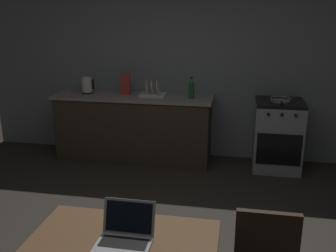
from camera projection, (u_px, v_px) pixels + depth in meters
The scene contains 9 objects.
back_wall at pixel (205, 62), 5.31m from camera, with size 6.40×0.10×2.67m, color gray.
kitchen_counter at pixel (134, 127), 5.39m from camera, with size 2.16×0.64×0.91m.
stove_oven at pixel (277, 135), 5.05m from camera, with size 0.60×0.62×0.91m.
laptop at pixel (125, 236), 2.28m from camera, with size 0.32×0.29×0.22m.
electric_kettle at pixel (87, 85), 5.34m from camera, with size 0.17×0.15×0.23m.
bottle at pixel (191, 88), 5.04m from camera, with size 0.07×0.07×0.28m.
frying_pan at pixel (281, 100), 4.89m from camera, with size 0.26×0.43×0.05m.
cereal_box at pixel (125, 84), 5.26m from camera, with size 0.13×0.05×0.29m.
dish_rack at pixel (153, 92), 5.20m from camera, with size 0.34×0.26×0.21m.
Camera 1 is at (0.77, -2.74, 2.03)m, focal length 41.42 mm.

